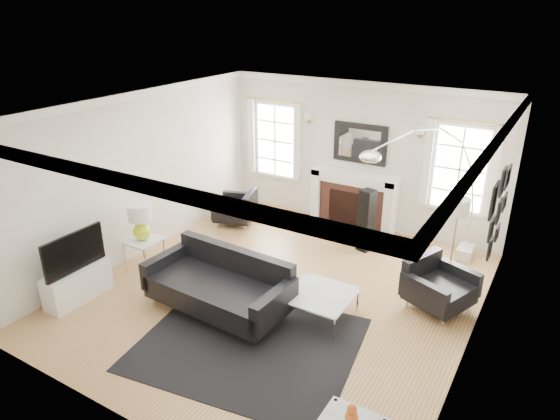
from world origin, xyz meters
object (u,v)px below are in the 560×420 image
Objects in this scene: coffee_table at (320,296)px; gourd_lamp at (141,220)px; armchair_left at (237,209)px; fireplace at (353,201)px; sofa at (221,286)px; arc_floor_lamp at (423,190)px; armchair_right at (437,286)px.

gourd_lamp reaches higher than coffee_table.
coffee_table is at bearing -35.91° from armchair_left.
sofa is (-0.47, -3.60, -0.17)m from fireplace.
gourd_lamp is at bearing -123.11° from fireplace.
gourd_lamp is (-1.73, 0.23, 0.56)m from sofa.
sofa is 3.02m from armchair_left.
armchair_left is 3.67m from arc_floor_lamp.
fireplace reaches higher than sofa.
fireplace reaches higher than armchair_right.
armchair_right is at bearing -61.38° from arc_floor_lamp.
gourd_lamp reaches higher than armchair_right.
armchair_right reaches higher than armchair_left.
fireplace is at bearing 152.45° from arc_floor_lamp.
armchair_left is (-2.03, -1.01, -0.23)m from fireplace.
fireplace is at bearing 137.48° from armchair_right.
sofa is 3.56m from arc_floor_lamp.
armchair_left is at bearing 85.95° from gourd_lamp.
arc_floor_lamp is (1.97, 2.82, 0.93)m from sofa.
sofa reaches higher than armchair_right.
arc_floor_lamp is at bearing 118.62° from armchair_right.
coffee_table is 2.58m from arc_floor_lamp.
arc_floor_lamp is at bearing 3.70° from armchair_left.
fireplace is at bearing 56.89° from gourd_lamp.
fireplace is 1.70× the size of armchair_left.
armchair_left is 2.45m from gourd_lamp.
gourd_lamp is (-3.04, -0.29, 0.57)m from coffee_table.
armchair_left is 3.54m from coffee_table.
arc_floor_lamp is at bearing 74.06° from coffee_table.
fireplace is at bearing 105.19° from coffee_table.
coffee_table is at bearing 21.30° from sofa.
armchair_right is 0.46× the size of arc_floor_lamp.
armchair_right is at bearing -42.52° from fireplace.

